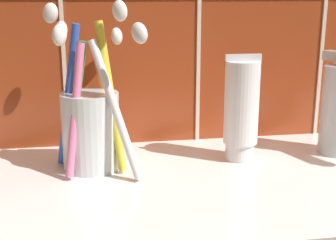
% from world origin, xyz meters
% --- Properties ---
extents(sink_counter, '(0.70, 0.29, 0.02)m').
position_xyz_m(sink_counter, '(0.00, 0.00, 0.01)').
color(sink_counter, white).
rests_on(sink_counter, ground).
extents(toothbrush_cup, '(0.11, 0.14, 0.19)m').
position_xyz_m(toothbrush_cup, '(-0.13, 0.05, 0.08)').
color(toothbrush_cup, silver).
rests_on(toothbrush_cup, sink_counter).
extents(toothpaste_tube, '(0.04, 0.04, 0.13)m').
position_xyz_m(toothpaste_tube, '(0.05, 0.05, 0.08)').
color(toothpaste_tube, white).
rests_on(toothpaste_tube, sink_counter).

